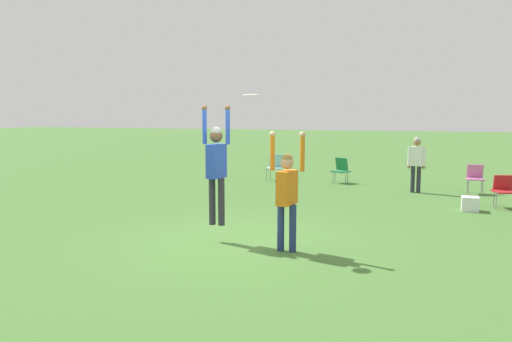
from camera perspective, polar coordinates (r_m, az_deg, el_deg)
ground_plane at (r=9.22m, az=-2.13°, el=-8.02°), size 120.00×120.00×0.00m
person_jumping at (r=8.98m, az=-4.55°, el=1.06°), size 0.55×0.43×2.17m
person_defending at (r=8.36m, az=3.56°, el=-2.04°), size 0.62×0.49×2.03m
frisbee at (r=8.42m, az=-0.65°, el=8.68°), size 0.28×0.28×0.04m
camping_chair_0 at (r=16.98m, az=9.69°, el=0.28°), size 0.69×0.75×0.83m
camping_chair_2 at (r=15.81m, az=23.76°, el=-0.53°), size 0.50×0.53×0.85m
camping_chair_3 at (r=17.34m, az=2.23°, el=0.68°), size 0.65×0.70×0.91m
camping_chair_4 at (r=13.78m, az=26.57°, el=-1.80°), size 0.65×0.69×0.80m
person_spectator_near at (r=15.35m, az=17.86°, el=1.22°), size 0.52×0.32×1.64m
cooler_box at (r=13.01m, az=23.26°, el=-3.47°), size 0.39×0.41×0.34m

